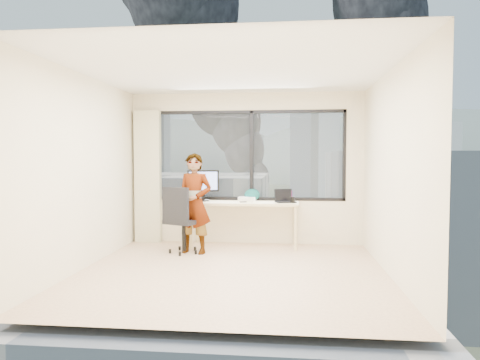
# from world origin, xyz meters

# --- Properties ---
(floor) EXTENTS (4.00, 4.00, 0.01)m
(floor) POSITION_xyz_m (0.00, 0.00, 0.00)
(floor) COLOR beige
(floor) RESTS_ON ground
(ceiling) EXTENTS (4.00, 4.00, 0.01)m
(ceiling) POSITION_xyz_m (0.00, 0.00, 2.60)
(ceiling) COLOR white
(ceiling) RESTS_ON ground
(wall_front) EXTENTS (4.00, 0.01, 2.60)m
(wall_front) POSITION_xyz_m (0.00, -2.00, 1.30)
(wall_front) COLOR #F3E7BC
(wall_front) RESTS_ON ground
(wall_left) EXTENTS (0.01, 4.00, 2.60)m
(wall_left) POSITION_xyz_m (-2.00, 0.00, 1.30)
(wall_left) COLOR #F3E7BC
(wall_left) RESTS_ON ground
(wall_right) EXTENTS (0.01, 4.00, 2.60)m
(wall_right) POSITION_xyz_m (2.00, 0.00, 1.30)
(wall_right) COLOR #F3E7BC
(wall_right) RESTS_ON ground
(window_wall) EXTENTS (3.30, 0.16, 1.55)m
(window_wall) POSITION_xyz_m (0.05, 2.00, 1.52)
(window_wall) COLOR black
(window_wall) RESTS_ON ground
(curtain) EXTENTS (0.45, 0.14, 2.30)m
(curtain) POSITION_xyz_m (-1.72, 1.88, 1.15)
(curtain) COLOR beige
(curtain) RESTS_ON floor
(desk) EXTENTS (1.80, 0.60, 0.75)m
(desk) POSITION_xyz_m (0.00, 1.66, 0.38)
(desk) COLOR beige
(desk) RESTS_ON floor
(chair) EXTENTS (0.71, 0.71, 1.06)m
(chair) POSITION_xyz_m (-0.89, 1.06, 0.53)
(chair) COLOR black
(chair) RESTS_ON floor
(person) EXTENTS (0.63, 0.48, 1.56)m
(person) POSITION_xyz_m (-0.72, 1.07, 0.78)
(person) COLOR #2D2D33
(person) RESTS_ON floor
(monitor) EXTENTS (0.55, 0.22, 0.53)m
(monitor) POSITION_xyz_m (-0.71, 1.74, 1.02)
(monitor) COLOR black
(monitor) RESTS_ON desk
(game_console) EXTENTS (0.31, 0.28, 0.07)m
(game_console) POSITION_xyz_m (0.04, 1.88, 0.78)
(game_console) COLOR white
(game_console) RESTS_ON desk
(laptop) EXTENTS (0.40, 0.41, 0.20)m
(laptop) POSITION_xyz_m (0.69, 1.64, 0.85)
(laptop) COLOR black
(laptop) RESTS_ON desk
(cellphone) EXTENTS (0.12, 0.08, 0.01)m
(cellphone) POSITION_xyz_m (-0.01, 1.60, 0.76)
(cellphone) COLOR black
(cellphone) RESTS_ON desk
(pen_cup) EXTENTS (0.10, 0.10, 0.10)m
(pen_cup) POSITION_xyz_m (0.80, 1.60, 0.80)
(pen_cup) COLOR black
(pen_cup) RESTS_ON desk
(handbag) EXTENTS (0.29, 0.21, 0.20)m
(handbag) POSITION_xyz_m (0.11, 1.89, 0.85)
(handbag) COLOR #0D5352
(handbag) RESTS_ON desk
(exterior_ground) EXTENTS (400.00, 400.00, 0.04)m
(exterior_ground) POSITION_xyz_m (0.00, 120.00, -14.00)
(exterior_ground) COLOR #515B3D
(exterior_ground) RESTS_ON ground
(near_bldg_a) EXTENTS (16.00, 12.00, 14.00)m
(near_bldg_a) POSITION_xyz_m (-9.00, 30.00, -7.00)
(near_bldg_a) COLOR #F0E0C9
(near_bldg_a) RESTS_ON exterior_ground
(near_bldg_b) EXTENTS (14.00, 13.00, 16.00)m
(near_bldg_b) POSITION_xyz_m (12.00, 38.00, -6.00)
(near_bldg_b) COLOR white
(near_bldg_b) RESTS_ON exterior_ground
(far_tower_a) EXTENTS (14.00, 14.00, 28.00)m
(far_tower_a) POSITION_xyz_m (-35.00, 95.00, 0.00)
(far_tower_a) COLOR silver
(far_tower_a) RESTS_ON exterior_ground
(far_tower_b) EXTENTS (13.00, 13.00, 30.00)m
(far_tower_b) POSITION_xyz_m (8.00, 120.00, 1.00)
(far_tower_b) COLOR silver
(far_tower_b) RESTS_ON exterior_ground
(far_tower_c) EXTENTS (15.00, 15.00, 26.00)m
(far_tower_c) POSITION_xyz_m (45.00, 140.00, -1.00)
(far_tower_c) COLOR silver
(far_tower_c) RESTS_ON exterior_ground
(far_tower_d) EXTENTS (16.00, 14.00, 22.00)m
(far_tower_d) POSITION_xyz_m (-60.00, 150.00, -3.00)
(far_tower_d) COLOR silver
(far_tower_d) RESTS_ON exterior_ground
(hill_a) EXTENTS (288.00, 216.00, 90.00)m
(hill_a) POSITION_xyz_m (-120.00, 320.00, -14.00)
(hill_a) COLOR slate
(hill_a) RESTS_ON exterior_ground
(hill_b) EXTENTS (300.00, 220.00, 96.00)m
(hill_b) POSITION_xyz_m (100.00, 320.00, -14.00)
(hill_b) COLOR slate
(hill_b) RESTS_ON exterior_ground
(tree_a) EXTENTS (7.00, 7.00, 8.00)m
(tree_a) POSITION_xyz_m (-16.00, 22.00, -10.00)
(tree_a) COLOR #26541C
(tree_a) RESTS_ON exterior_ground
(smoke_plume_a) EXTENTS (40.00, 24.00, 90.00)m
(smoke_plume_a) POSITION_xyz_m (-10.00, 150.00, 39.00)
(smoke_plume_a) COLOR black
(smoke_plume_a) RESTS_ON exterior_ground
(smoke_plume_b) EXTENTS (30.00, 18.00, 70.00)m
(smoke_plume_b) POSITION_xyz_m (55.00, 170.00, 27.00)
(smoke_plume_b) COLOR black
(smoke_plume_b) RESTS_ON exterior_ground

